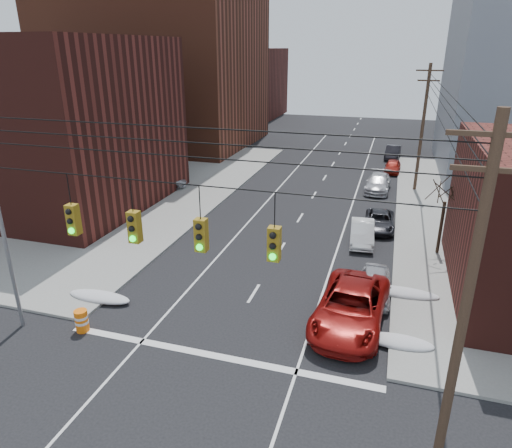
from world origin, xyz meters
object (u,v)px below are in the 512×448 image
Objects in this scene: red_pickup at (351,307)px; parked_car_f at (393,152)px; lot_car_a at (93,212)px; parked_car_c at (380,221)px; lot_car_c at (53,203)px; parked_car_d at (378,183)px; lot_car_b at (162,181)px; parked_car_b at (362,232)px; parked_car_a at (375,285)px; parked_car_e at (393,166)px; lot_car_d at (113,191)px; construction_barrel at (82,320)px.

red_pickup is 36.21m from parked_car_f.
parked_car_c is at bearing -76.79° from lot_car_a.
parked_car_f is 37.12m from lot_car_c.
lot_car_b is (-18.98, -5.26, 0.04)m from parked_car_d.
parked_car_b is (-0.29, 10.01, -0.21)m from red_pickup.
parked_car_e is at bearing 87.92° from parked_car_a.
parked_car_e is (1.51, 19.51, -0.06)m from parked_car_b.
lot_car_b is (-18.58, 7.10, 0.07)m from parked_car_b.
lot_car_c is at bearing -128.15° from parked_car_f.
lot_car_d is at bearing -130.25° from parked_car_f.
parked_car_a is at bearing -104.07° from lot_car_a.
parked_car_b is (-1.22, 7.05, 0.02)m from parked_car_a.
parked_car_c is at bearing 53.82° from construction_barrel.
red_pickup is at bearing -112.55° from lot_car_a.
construction_barrel is (-12.78, -40.33, -0.19)m from parked_car_f.
parked_car_f is at bearing 88.29° from parked_car_a.
parked_car_f reaches higher than parked_car_b.
parked_car_d is (-0.83, 19.41, 0.06)m from parked_car_a.
parked_car_b is at bearing -82.43° from lot_car_c.
lot_car_c reaches higher than lot_car_b.
lot_car_a is 0.83× the size of lot_car_c.
parked_car_d is 29.02m from construction_barrel.
parked_car_f is 35.14m from lot_car_a.
lot_car_a is 9.41m from lot_car_b.
lot_car_a is at bearing -140.78° from parked_car_d.
lot_car_b reaches higher than parked_car_c.
parked_car_a is at bearing -98.83° from lot_car_c.
parked_car_d reaches higher than parked_car_b.
parked_car_a is at bearing 29.34° from construction_barrel.
lot_car_b is at bearing -145.50° from parked_car_e.
lot_car_d is at bearing 167.49° from parked_car_b.
lot_car_c is at bearing 130.37° from lot_car_d.
parked_car_b is 26.21m from parked_car_f.
red_pickup reaches higher than parked_car_e.
parked_car_e reaches higher than parked_car_c.
lot_car_d is (-21.26, 12.93, -0.07)m from red_pickup.
lot_car_c is at bearing -172.04° from parked_car_c.
lot_car_c is at bearing 179.13° from parked_car_b.
parked_car_f is at bearing 94.05° from parked_car_e.
construction_barrel is (-12.64, -7.10, -0.14)m from parked_car_a.
construction_barrel is (9.56, -17.07, -0.30)m from lot_car_d.
parked_car_d is 0.94× the size of lot_car_c.
parked_car_e is 0.70× the size of lot_car_c.
lot_car_d is 3.87× the size of construction_barrel.
lot_car_c reaches higher than parked_car_c.
parked_car_b reaches higher than parked_car_a.
lot_car_d is at bearing -140.77° from parked_car_e.
parked_car_c is 0.98× the size of lot_car_b.
parked_car_e is 27.95m from lot_car_d.
parked_car_e is 0.86× the size of parked_car_f.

